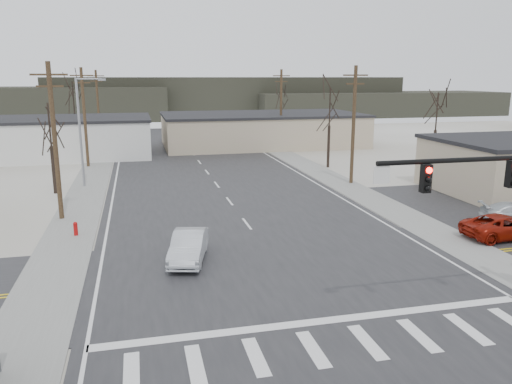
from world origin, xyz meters
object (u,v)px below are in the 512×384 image
car_far_a (227,141)px  car_parked_red (504,226)px  fire_hydrant (76,229)px  car_far_b (174,132)px  sedan_crossing (189,246)px

car_far_a → car_parked_red: car_far_a is taller
fire_hydrant → car_far_b: size_ratio=0.24×
sedan_crossing → car_far_a: size_ratio=0.92×
fire_hydrant → car_far_b: (9.35, 48.97, 0.22)m
fire_hydrant → car_parked_red: car_parked_red is taller
fire_hydrant → car_far_a: bearing=66.7°
car_far_a → fire_hydrant: bearing=49.4°
sedan_crossing → car_far_a: (9.45, 41.35, -0.03)m
sedan_crossing → car_parked_red: size_ratio=0.91×
car_far_b → car_parked_red: (14.58, -55.10, 0.05)m
car_parked_red → sedan_crossing: bearing=86.1°
car_far_b → car_parked_red: size_ratio=0.75×
fire_hydrant → car_far_b: 49.86m
sedan_crossing → car_parked_red: sedan_crossing is taller
sedan_crossing → car_far_b: 54.62m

